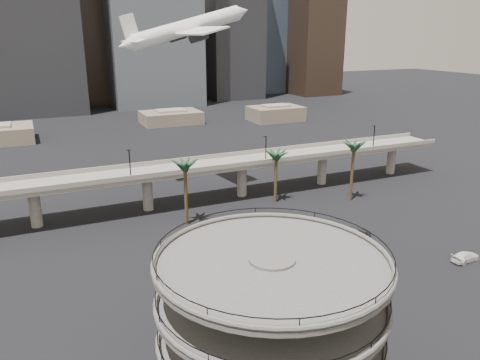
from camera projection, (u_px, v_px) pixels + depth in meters
name	position (u px, v px, depth m)	size (l,w,h in m)	color
ground	(348.00, 345.00, 56.64)	(700.00, 700.00, 0.00)	black
parking_ramp	(271.00, 318.00, 45.08)	(22.20, 22.20, 17.35)	#4E4B49
overpass	(196.00, 171.00, 102.20)	(130.00, 9.30, 14.70)	slate
palm_trees	(276.00, 157.00, 97.51)	(42.40, 10.40, 14.00)	#46361E
low_buildings	(139.00, 122.00, 182.08)	(135.00, 27.50, 6.80)	#6A5D4E
skyline	(116.00, 9.00, 236.86)	(269.00, 86.00, 129.85)	gray
airborne_jet	(187.00, 28.00, 110.01)	(35.11, 31.21, 11.89)	white
car_a	(231.00, 294.00, 66.33)	(1.78, 4.43, 1.51)	red
car_b	(357.00, 232.00, 86.62)	(1.77, 5.06, 1.67)	#222227
car_c	(465.00, 257.00, 77.27)	(2.20, 5.42, 1.57)	white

